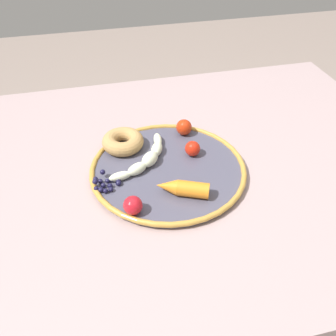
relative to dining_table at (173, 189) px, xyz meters
name	(u,v)px	position (x,y,z in m)	size (l,w,h in m)	color
ground_plane	(172,321)	(0.00, 0.00, -0.64)	(6.00, 6.00, 0.00)	gray
dining_table	(173,189)	(0.00, 0.00, 0.00)	(1.21, 0.88, 0.72)	#A48C8D
plate	(168,169)	(0.02, 0.02, 0.09)	(0.35, 0.35, 0.02)	#4B495B
banana	(146,158)	(0.06, -0.01, 0.10)	(0.15, 0.15, 0.03)	#E1E9C2
carrot_orange	(182,188)	(0.01, 0.11, 0.11)	(0.11, 0.07, 0.03)	orange
donut	(123,141)	(0.10, -0.08, 0.11)	(0.10, 0.10, 0.03)	tan
blueberry_pile	(106,183)	(0.16, 0.05, 0.10)	(0.06, 0.06, 0.02)	#191638
tomato_near	(193,149)	(-0.05, -0.01, 0.11)	(0.04, 0.04, 0.04)	red
tomato_mid	(184,127)	(-0.05, -0.10, 0.11)	(0.04, 0.04, 0.04)	red
tomato_far	(133,205)	(0.12, 0.14, 0.11)	(0.04, 0.04, 0.04)	red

